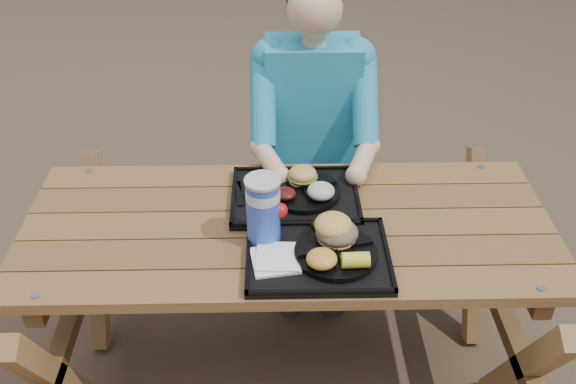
{
  "coord_description": "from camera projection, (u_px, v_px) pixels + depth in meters",
  "views": [
    {
      "loc": [
        -0.04,
        -1.71,
        2.09
      ],
      "look_at": [
        0.0,
        0.0,
        0.88
      ],
      "focal_mm": 40.0,
      "sensor_mm": 36.0,
      "label": 1
    }
  ],
  "objects": [
    {
      "name": "condiment_bbq",
      "position": [
        318.0,
        227.0,
        2.1
      ],
      "size": [
        0.05,
        0.05,
        0.03
      ],
      "primitive_type": "cylinder",
      "color": "black",
      "rests_on": "tray_near"
    },
    {
      "name": "plate_near",
      "position": [
        336.0,
        253.0,
        2.0
      ],
      "size": [
        0.26,
        0.26,
        0.02
      ],
      "primitive_type": "cylinder",
      "color": "black",
      "rests_on": "tray_near"
    },
    {
      "name": "mac_cheese",
      "position": [
        322.0,
        259.0,
        1.93
      ],
      "size": [
        0.09,
        0.09,
        0.05
      ],
      "primitive_type": "ellipsoid",
      "color": "gold",
      "rests_on": "plate_near"
    },
    {
      "name": "ground",
      "position": [
        288.0,
        369.0,
        2.6
      ],
      "size": [
        60.0,
        60.0,
        0.0
      ],
      "primitive_type": "plane",
      "color": "#999999",
      "rests_on": "ground"
    },
    {
      "name": "diner",
      "position": [
        311.0,
        152.0,
        2.76
      ],
      "size": [
        0.48,
        0.84,
        1.28
      ],
      "primitive_type": null,
      "color": "#1CA4C7",
      "rests_on": "ground"
    },
    {
      "name": "picnic_table",
      "position": [
        288.0,
        303.0,
        2.39
      ],
      "size": [
        1.8,
        1.49,
        0.75
      ],
      "primitive_type": null,
      "color": "#999999",
      "rests_on": "ground"
    },
    {
      "name": "burger",
      "position": [
        303.0,
        171.0,
        2.28
      ],
      "size": [
        0.1,
        0.1,
        0.09
      ],
      "primitive_type": null,
      "color": "#E39A50",
      "rests_on": "plate_far"
    },
    {
      "name": "cutlery_far",
      "position": [
        245.0,
        192.0,
        2.28
      ],
      "size": [
        0.07,
        0.15,
        0.01
      ],
      "primitive_type": "cube",
      "rotation": [
        0.0,
        0.0,
        0.3
      ],
      "color": "black",
      "rests_on": "tray_far"
    },
    {
      "name": "tray_near",
      "position": [
        318.0,
        257.0,
        2.02
      ],
      "size": [
        0.45,
        0.35,
        0.02
      ],
      "primitive_type": "cube",
      "color": "black",
      "rests_on": "picnic_table"
    },
    {
      "name": "napkin_stack",
      "position": [
        275.0,
        260.0,
        1.98
      ],
      "size": [
        0.16,
        0.16,
        0.02
      ],
      "primitive_type": "cube",
      "rotation": [
        0.0,
        0.0,
        0.16
      ],
      "color": "white",
      "rests_on": "tray_near"
    },
    {
      "name": "baked_beans",
      "position": [
        286.0,
        194.0,
        2.22
      ],
      "size": [
        0.07,
        0.07,
        0.03
      ],
      "primitive_type": "ellipsoid",
      "color": "#49110E",
      "rests_on": "plate_far"
    },
    {
      "name": "soda_cup",
      "position": [
        263.0,
        211.0,
        2.02
      ],
      "size": [
        0.11,
        0.11,
        0.22
      ],
      "primitive_type": "cylinder",
      "color": "blue",
      "rests_on": "tray_near"
    },
    {
      "name": "condiment_mustard",
      "position": [
        337.0,
        228.0,
        2.09
      ],
      "size": [
        0.05,
        0.05,
        0.03
      ],
      "primitive_type": "cylinder",
      "color": "gold",
      "rests_on": "tray_near"
    },
    {
      "name": "tray_far",
      "position": [
        295.0,
        198.0,
        2.28
      ],
      "size": [
        0.45,
        0.35,
        0.02
      ],
      "primitive_type": "cube",
      "color": "black",
      "rests_on": "picnic_table"
    },
    {
      "name": "potato_salad",
      "position": [
        321.0,
        191.0,
        2.21
      ],
      "size": [
        0.1,
        0.1,
        0.05
      ],
      "primitive_type": "ellipsoid",
      "color": "beige",
      "rests_on": "plate_far"
    },
    {
      "name": "plate_far",
      "position": [
        304.0,
        191.0,
        2.28
      ],
      "size": [
        0.26,
        0.26,
        0.02
      ],
      "primitive_type": "cylinder",
      "color": "black",
      "rests_on": "tray_far"
    },
    {
      "name": "corn_cob",
      "position": [
        355.0,
        260.0,
        1.92
      ],
      "size": [
        0.09,
        0.09,
        0.05
      ],
      "primitive_type": null,
      "rotation": [
        0.0,
        0.0,
        0.03
      ],
      "color": "#FFF135",
      "rests_on": "plate_near"
    },
    {
      "name": "sandwich",
      "position": [
        337.0,
        223.0,
        2.0
      ],
      "size": [
        0.13,
        0.13,
        0.13
      ],
      "primitive_type": null,
      "color": "#E8AF52",
      "rests_on": "plate_near"
    }
  ]
}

